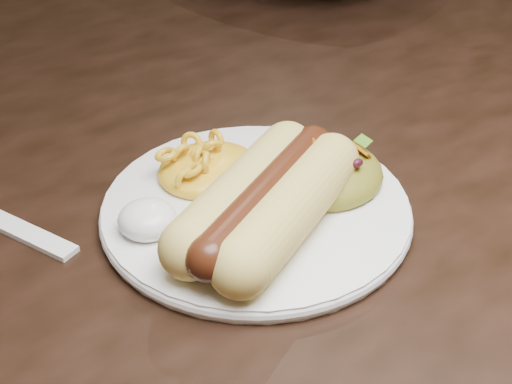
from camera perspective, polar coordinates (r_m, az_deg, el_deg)
table at (r=0.72m, az=-5.90°, el=-0.92°), size 1.60×0.90×0.75m
plate at (r=0.55m, az=0.00°, el=-1.34°), size 0.28×0.28×0.01m
hotdog at (r=0.51m, az=0.75°, el=-0.60°), size 0.14×0.12×0.04m
mac_and_cheese at (r=0.57m, az=-3.49°, el=2.54°), size 0.10×0.09×0.03m
sour_cream at (r=0.52m, az=-7.94°, el=-1.64°), size 0.05×0.05×0.02m
taco_salad at (r=0.56m, az=5.11°, el=2.03°), size 0.09×0.08×0.04m
fork at (r=0.56m, az=-16.94°, el=-2.60°), size 0.06×0.12×0.00m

